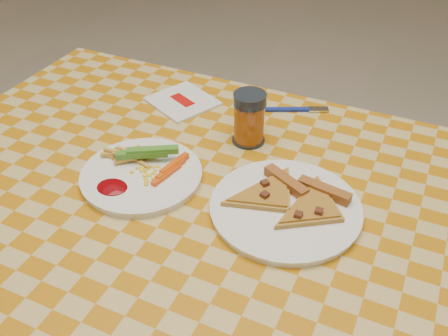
% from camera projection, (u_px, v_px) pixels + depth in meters
% --- Properties ---
extents(table, '(1.28, 0.88, 0.76)m').
position_uv_depth(table, '(211.00, 228.00, 0.97)').
color(table, silver).
rests_on(table, ground).
extents(plate_left, '(0.29, 0.29, 0.01)m').
position_uv_depth(plate_left, '(142.00, 176.00, 0.97)').
color(plate_left, white).
rests_on(plate_left, table).
extents(plate_right, '(0.33, 0.33, 0.01)m').
position_uv_depth(plate_right, '(285.00, 209.00, 0.89)').
color(plate_right, white).
rests_on(plate_right, table).
extents(fries_veggies, '(0.18, 0.17, 0.04)m').
position_uv_depth(fries_veggies, '(141.00, 164.00, 0.97)').
color(fries_veggies, '#E69F49').
rests_on(fries_veggies, plate_left).
extents(pizza_slices, '(0.26, 0.23, 0.02)m').
position_uv_depth(pizza_slices, '(291.00, 199.00, 0.89)').
color(pizza_slices, '#B39037').
rests_on(pizza_slices, plate_right).
extents(drink_glass, '(0.07, 0.07, 0.11)m').
position_uv_depth(drink_glass, '(249.00, 119.00, 1.04)').
color(drink_glass, black).
rests_on(drink_glass, table).
extents(napkin, '(0.19, 0.18, 0.01)m').
position_uv_depth(napkin, '(182.00, 101.00, 1.20)').
color(napkin, white).
rests_on(napkin, table).
extents(fork, '(0.14, 0.08, 0.01)m').
position_uv_depth(fork, '(298.00, 109.00, 1.17)').
color(fork, navy).
rests_on(fork, table).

